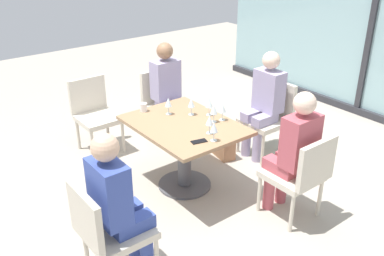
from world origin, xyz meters
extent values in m
plane|color=#A89E8E|center=(0.00, 0.00, 0.00)|extent=(12.00, 12.00, 0.00)
cube|color=#91B7BC|center=(0.00, 3.20, 1.35)|extent=(5.27, 0.03, 2.70)
cube|color=#2D2D33|center=(0.00, 3.17, 1.35)|extent=(0.08, 0.06, 2.70)
cube|color=#2D2D33|center=(0.00, 3.17, 0.05)|extent=(5.27, 0.10, 0.10)
cube|color=#997551|center=(0.00, 0.00, 0.71)|extent=(1.17, 0.89, 0.04)
cylinder|color=#4C4C51|center=(0.00, 0.00, 0.35)|extent=(0.14, 0.14, 0.69)
cylinder|color=#4C4C51|center=(0.00, 0.00, 0.01)|extent=(0.56, 0.56, 0.02)
cube|color=beige|center=(0.00, 1.17, 0.42)|extent=(0.46, 0.46, 0.06)
cube|color=beige|center=(0.00, 1.42, 0.66)|extent=(0.46, 0.05, 0.42)
cylinder|color=beige|center=(-0.20, 0.97, 0.20)|extent=(0.04, 0.04, 0.39)
cylinder|color=beige|center=(0.20, 0.97, 0.20)|extent=(0.04, 0.04, 0.39)
cylinder|color=beige|center=(-0.20, 1.37, 0.20)|extent=(0.04, 0.04, 0.39)
cylinder|color=beige|center=(0.20, 1.37, 0.20)|extent=(0.04, 0.04, 0.39)
cube|color=beige|center=(0.73, -1.17, 0.42)|extent=(0.46, 0.46, 0.06)
cube|color=beige|center=(0.73, -1.42, 0.66)|extent=(0.46, 0.05, 0.42)
cylinder|color=beige|center=(0.53, -0.97, 0.20)|extent=(0.04, 0.04, 0.39)
cylinder|color=beige|center=(0.53, -1.37, 0.20)|extent=(0.04, 0.04, 0.39)
cube|color=beige|center=(1.00, 0.50, 0.42)|extent=(0.46, 0.46, 0.06)
cube|color=beige|center=(1.25, 0.50, 0.66)|extent=(0.05, 0.46, 0.42)
cylinder|color=beige|center=(0.80, 0.70, 0.20)|extent=(0.04, 0.04, 0.39)
cylinder|color=beige|center=(0.80, 0.30, 0.20)|extent=(0.04, 0.04, 0.39)
cylinder|color=beige|center=(1.20, 0.70, 0.20)|extent=(0.04, 0.04, 0.39)
cylinder|color=beige|center=(1.20, 0.30, 0.20)|extent=(0.04, 0.04, 0.39)
cube|color=beige|center=(-1.00, 0.50, 0.42)|extent=(0.46, 0.46, 0.06)
cube|color=beige|center=(-1.25, 0.50, 0.66)|extent=(0.05, 0.46, 0.42)
cylinder|color=beige|center=(-0.80, 0.30, 0.20)|extent=(0.04, 0.04, 0.39)
cylinder|color=beige|center=(-0.80, 0.70, 0.20)|extent=(0.04, 0.04, 0.39)
cylinder|color=beige|center=(-1.20, 0.30, 0.20)|extent=(0.04, 0.04, 0.39)
cylinder|color=beige|center=(-1.20, 0.70, 0.20)|extent=(0.04, 0.04, 0.39)
cube|color=beige|center=(-1.26, -0.33, 0.42)|extent=(0.46, 0.46, 0.06)
cube|color=beige|center=(-1.51, -0.33, 0.66)|extent=(0.05, 0.46, 0.42)
cylinder|color=beige|center=(-1.06, -0.53, 0.20)|extent=(0.04, 0.04, 0.39)
cylinder|color=beige|center=(-1.06, -0.13, 0.20)|extent=(0.04, 0.04, 0.39)
cylinder|color=beige|center=(-1.46, -0.53, 0.20)|extent=(0.04, 0.04, 0.39)
cylinder|color=beige|center=(-1.46, -0.13, 0.20)|extent=(0.04, 0.04, 0.39)
cylinder|color=#9E93B7|center=(-0.09, 0.99, 0.23)|extent=(0.11, 0.11, 0.45)
cube|color=#9E93B7|center=(-0.09, 1.09, 0.51)|extent=(0.13, 0.32, 0.11)
cylinder|color=#9E93B7|center=(0.09, 0.99, 0.23)|extent=(0.11, 0.11, 0.45)
cube|color=#9E93B7|center=(0.09, 1.09, 0.51)|extent=(0.13, 0.32, 0.11)
cube|color=#9E93B7|center=(0.00, 1.22, 0.80)|extent=(0.34, 0.20, 0.48)
sphere|color=beige|center=(0.00, 1.22, 1.16)|extent=(0.20, 0.20, 0.20)
cylinder|color=#384C9E|center=(0.82, -0.99, 0.23)|extent=(0.11, 0.11, 0.45)
cube|color=#384C9E|center=(0.82, -1.09, 0.51)|extent=(0.13, 0.32, 0.11)
cylinder|color=#384C9E|center=(0.64, -0.99, 0.23)|extent=(0.11, 0.11, 0.45)
cube|color=#384C9E|center=(0.64, -1.09, 0.51)|extent=(0.13, 0.32, 0.11)
cube|color=#384C9E|center=(0.73, -1.22, 0.80)|extent=(0.34, 0.20, 0.48)
sphere|color=#D8AD8C|center=(0.73, -1.22, 1.16)|extent=(0.20, 0.20, 0.20)
cylinder|color=#B24C56|center=(0.82, 0.59, 0.23)|extent=(0.11, 0.11, 0.45)
cube|color=#B24C56|center=(0.92, 0.59, 0.51)|extent=(0.32, 0.13, 0.11)
cylinder|color=#B24C56|center=(0.82, 0.41, 0.23)|extent=(0.11, 0.11, 0.45)
cube|color=#B24C56|center=(0.92, 0.41, 0.51)|extent=(0.32, 0.13, 0.11)
cube|color=#B24C56|center=(1.05, 0.50, 0.80)|extent=(0.20, 0.34, 0.48)
sphere|color=beige|center=(1.05, 0.50, 1.16)|extent=(0.20, 0.20, 0.20)
cylinder|color=#9E93B7|center=(-0.82, 0.41, 0.23)|extent=(0.11, 0.11, 0.45)
cube|color=#9E93B7|center=(-0.92, 0.41, 0.51)|extent=(0.32, 0.13, 0.11)
cylinder|color=#9E93B7|center=(-0.82, 0.59, 0.23)|extent=(0.11, 0.11, 0.45)
cube|color=#9E93B7|center=(-0.92, 0.59, 0.51)|extent=(0.32, 0.13, 0.11)
cube|color=#9E93B7|center=(-1.05, 0.50, 0.80)|extent=(0.20, 0.34, 0.48)
sphere|color=#936B4C|center=(-1.05, 0.50, 1.16)|extent=(0.20, 0.20, 0.20)
cylinder|color=silver|center=(0.15, 0.26, 0.73)|extent=(0.06, 0.06, 0.00)
cylinder|color=silver|center=(0.15, 0.26, 0.78)|extent=(0.01, 0.01, 0.08)
cone|color=silver|center=(0.15, 0.26, 0.87)|extent=(0.07, 0.07, 0.09)
cylinder|color=silver|center=(0.33, 0.06, 0.73)|extent=(0.06, 0.06, 0.00)
cylinder|color=silver|center=(0.33, 0.06, 0.78)|extent=(0.01, 0.01, 0.08)
cone|color=silver|center=(0.33, 0.06, 0.87)|extent=(0.07, 0.07, 0.09)
cylinder|color=silver|center=(0.47, -0.01, 0.73)|extent=(0.06, 0.06, 0.00)
cylinder|color=silver|center=(0.47, -0.01, 0.78)|extent=(0.01, 0.01, 0.08)
cone|color=silver|center=(0.47, -0.01, 0.87)|extent=(0.07, 0.07, 0.09)
cylinder|color=silver|center=(-0.01, 0.33, 0.73)|extent=(0.06, 0.06, 0.00)
cylinder|color=silver|center=(-0.01, 0.33, 0.78)|extent=(0.01, 0.01, 0.08)
cone|color=silver|center=(-0.01, 0.33, 0.87)|extent=(0.07, 0.07, 0.09)
cylinder|color=silver|center=(0.17, 0.36, 0.73)|extent=(0.06, 0.06, 0.00)
cylinder|color=silver|center=(0.17, 0.36, 0.78)|extent=(0.01, 0.01, 0.08)
cone|color=silver|center=(0.17, 0.36, 0.87)|extent=(0.07, 0.07, 0.09)
cylinder|color=silver|center=(-0.29, 0.01, 0.73)|extent=(0.06, 0.06, 0.00)
cylinder|color=silver|center=(-0.29, 0.01, 0.78)|extent=(0.01, 0.01, 0.08)
cone|color=silver|center=(-0.29, 0.01, 0.87)|extent=(0.07, 0.07, 0.09)
cylinder|color=silver|center=(-0.13, 0.19, 0.73)|extent=(0.06, 0.06, 0.00)
cylinder|color=silver|center=(-0.13, 0.19, 0.78)|extent=(0.01, 0.01, 0.08)
cone|color=silver|center=(-0.13, 0.19, 0.87)|extent=(0.07, 0.07, 0.09)
cylinder|color=white|center=(-0.51, -0.15, 0.78)|extent=(0.08, 0.08, 0.09)
cube|color=black|center=(0.40, -0.13, 0.73)|extent=(0.10, 0.16, 0.01)
cube|color=#A3704C|center=(-0.23, 0.75, 0.14)|extent=(0.32, 0.21, 0.28)
camera|label=1|loc=(3.15, -2.34, 2.54)|focal=40.50mm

